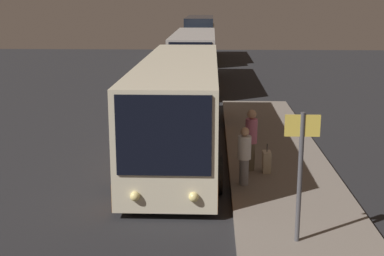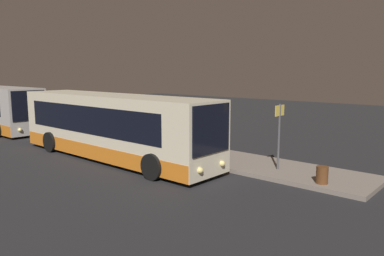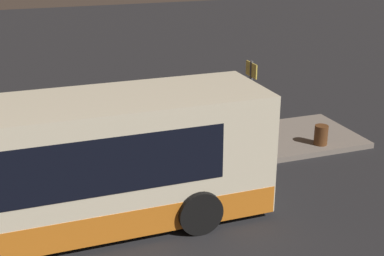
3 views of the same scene
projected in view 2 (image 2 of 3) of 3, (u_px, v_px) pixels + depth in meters
name	position (u px, v px, depth m)	size (l,w,h in m)	color
ground	(134.00, 163.00, 17.79)	(80.00, 80.00, 0.00)	#232326
platform	(179.00, 151.00, 20.14)	(20.00, 3.17, 0.18)	slate
bus_lead	(112.00, 127.00, 18.51)	(12.56, 2.83, 3.18)	beige
passenger_boarding	(184.00, 135.00, 18.48)	(0.57, 0.61, 1.85)	#6B604C
passenger_waiting	(201.00, 142.00, 17.45)	(0.39, 0.39, 1.63)	gray
suitcase	(192.00, 148.00, 18.83)	(0.43, 0.23, 0.86)	beige
sign_post	(279.00, 129.00, 15.72)	(0.10, 0.72, 2.80)	#4C4C51
trash_bin	(322.00, 175.00, 13.92)	(0.44, 0.44, 0.65)	#593319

